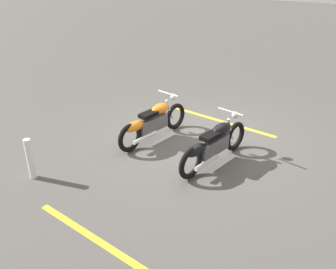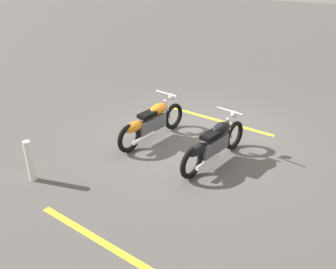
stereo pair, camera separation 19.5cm
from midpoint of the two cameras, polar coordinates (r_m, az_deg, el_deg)
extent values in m
plane|color=#514F4C|center=(8.67, 5.23, -0.59)|extent=(60.00, 60.00, 0.00)
torus|color=black|center=(8.98, 1.80, 2.90)|extent=(0.68, 0.21, 0.67)
torus|color=black|center=(7.96, -5.39, -0.52)|extent=(0.68, 0.21, 0.67)
cube|color=#59595E|center=(8.38, -1.82, 1.71)|extent=(0.86, 0.35, 0.32)
ellipsoid|color=orange|center=(8.44, -0.60, 4.14)|extent=(0.56, 0.36, 0.24)
ellipsoid|color=orange|center=(7.95, -4.63, 1.31)|extent=(0.59, 0.32, 0.22)
cube|color=black|center=(8.18, -2.47, 3.20)|extent=(0.47, 0.31, 0.09)
cylinder|color=silver|center=(8.72, 0.86, 4.01)|extent=(0.27, 0.10, 0.56)
cylinder|color=silver|center=(8.53, 0.66, 6.54)|extent=(0.13, 0.62, 0.04)
sphere|color=silver|center=(8.72, 1.52, 6.01)|extent=(0.15, 0.15, 0.15)
cylinder|color=silver|center=(8.10, -3.00, -0.49)|extent=(0.71, 0.20, 0.09)
torus|color=black|center=(8.14, 11.31, -0.29)|extent=(0.68, 0.23, 0.67)
torus|color=black|center=(7.00, 4.45, -4.57)|extent=(0.68, 0.23, 0.67)
cube|color=#59595E|center=(7.47, 7.96, -1.84)|extent=(0.87, 0.37, 0.32)
ellipsoid|color=black|center=(7.54, 9.29, 0.89)|extent=(0.56, 0.37, 0.24)
ellipsoid|color=black|center=(7.00, 5.33, -2.48)|extent=(0.59, 0.34, 0.22)
cube|color=black|center=(7.25, 7.51, -0.26)|extent=(0.48, 0.31, 0.09)
cylinder|color=silver|center=(7.85, 10.58, 0.85)|extent=(0.27, 0.10, 0.56)
cylinder|color=silver|center=(7.64, 10.64, 3.59)|extent=(0.15, 0.62, 0.04)
sphere|color=silver|center=(7.85, 11.34, 3.06)|extent=(0.15, 0.15, 0.15)
cylinder|color=silver|center=(7.20, 6.95, -4.44)|extent=(0.70, 0.21, 0.09)
cylinder|color=white|center=(7.40, -20.37, -3.67)|extent=(0.14, 0.14, 0.85)
cube|color=yellow|center=(9.66, 8.73, 2.21)|extent=(0.43, 3.20, 0.01)
cube|color=yellow|center=(5.74, -8.61, -17.26)|extent=(0.43, 3.20, 0.01)
camera|label=1|loc=(0.10, 90.76, -0.38)|focal=38.29mm
camera|label=2|loc=(0.10, -89.24, 0.38)|focal=38.29mm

